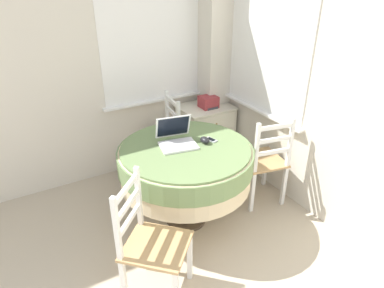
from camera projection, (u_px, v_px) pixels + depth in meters
corner_room_shell at (213, 84)px, 2.62m from camera, size 4.37×5.16×2.55m
round_dining_table at (186, 163)px, 2.88m from camera, size 1.13×1.13×0.76m
laptop at (176, 139)px, 2.84m from camera, size 0.35×0.34×0.22m
computer_mouse at (205, 140)px, 2.87m from camera, size 0.07×0.10×0.05m
cell_phone at (211, 140)px, 2.92m from camera, size 0.07×0.12×0.01m
dining_chair_near_back_window at (161, 140)px, 3.63m from camera, size 0.45×0.43×0.91m
dining_chair_near_right_window at (264, 161)px, 3.23m from camera, size 0.46×0.48×0.91m
dining_chair_camera_near at (150, 243)px, 2.28m from camera, size 0.57×0.57×0.91m
corner_cabinet at (205, 133)px, 4.02m from camera, size 0.58×0.47×0.67m
storage_box at (208, 102)px, 3.81m from camera, size 0.19×0.17×0.13m
book_on_cabinet at (208, 106)px, 3.85m from camera, size 0.14×0.21×0.02m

